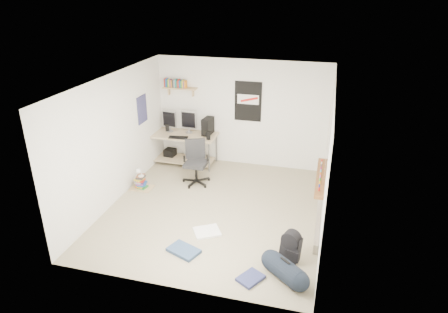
% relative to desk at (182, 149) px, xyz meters
% --- Properties ---
extents(floor, '(4.00, 4.50, 0.01)m').
position_rel_desk_xyz_m(floor, '(1.37, -1.87, -0.37)').
color(floor, gray).
rests_on(floor, ground).
extents(ceiling, '(4.00, 4.50, 0.01)m').
position_rel_desk_xyz_m(ceiling, '(1.37, -1.87, 2.14)').
color(ceiling, white).
rests_on(ceiling, ground).
extents(back_wall, '(4.00, 0.01, 2.50)m').
position_rel_desk_xyz_m(back_wall, '(1.37, 0.38, 0.89)').
color(back_wall, silver).
rests_on(back_wall, ground).
extents(left_wall, '(0.01, 4.50, 2.50)m').
position_rel_desk_xyz_m(left_wall, '(-0.63, -1.87, 0.89)').
color(left_wall, silver).
rests_on(left_wall, ground).
extents(right_wall, '(0.01, 4.50, 2.50)m').
position_rel_desk_xyz_m(right_wall, '(3.38, -1.87, 0.89)').
color(right_wall, silver).
rests_on(right_wall, ground).
extents(desk, '(1.81, 1.13, 0.77)m').
position_rel_desk_xyz_m(desk, '(0.00, 0.00, 0.00)').
color(desk, '#C7B08A').
rests_on(desk, floor).
extents(monitor_left, '(0.37, 0.14, 0.39)m').
position_rel_desk_xyz_m(monitor_left, '(-0.31, 0.09, 0.60)').
color(monitor_left, '#B8B9BE').
rests_on(monitor_left, desk).
extents(monitor_right, '(0.38, 0.11, 0.41)m').
position_rel_desk_xyz_m(monitor_right, '(0.16, 0.13, 0.61)').
color(monitor_right, '#A5A4A9').
rests_on(monitor_right, desk).
extents(pc_tower, '(0.22, 0.39, 0.39)m').
position_rel_desk_xyz_m(pc_tower, '(0.63, 0.12, 0.60)').
color(pc_tower, black).
rests_on(pc_tower, desk).
extents(keyboard, '(0.45, 0.21, 0.02)m').
position_rel_desk_xyz_m(keyboard, '(0.05, -0.31, 0.41)').
color(keyboard, black).
rests_on(keyboard, desk).
extents(speaker_left, '(0.11, 0.11, 0.17)m').
position_rel_desk_xyz_m(speaker_left, '(-0.38, 0.07, 0.49)').
color(speaker_left, black).
rests_on(speaker_left, desk).
extents(speaker_right, '(0.12, 0.12, 0.19)m').
position_rel_desk_xyz_m(speaker_right, '(0.74, -0.21, 0.50)').
color(speaker_right, black).
rests_on(speaker_right, desk).
extents(office_chair, '(0.81, 0.81, 0.96)m').
position_rel_desk_xyz_m(office_chair, '(0.67, -0.92, 0.12)').
color(office_chair, black).
rests_on(office_chair, floor).
extents(wall_shelf, '(0.80, 0.22, 0.24)m').
position_rel_desk_xyz_m(wall_shelf, '(-0.08, 0.27, 1.42)').
color(wall_shelf, tan).
rests_on(wall_shelf, back_wall).
extents(poster_back_wall, '(0.62, 0.03, 0.92)m').
position_rel_desk_xyz_m(poster_back_wall, '(1.52, 0.36, 1.19)').
color(poster_back_wall, black).
rests_on(poster_back_wall, back_wall).
extents(poster_left_wall, '(0.02, 0.42, 0.60)m').
position_rel_desk_xyz_m(poster_left_wall, '(-0.61, -0.67, 1.14)').
color(poster_left_wall, navy).
rests_on(poster_left_wall, left_wall).
extents(window, '(0.10, 1.50, 1.26)m').
position_rel_desk_xyz_m(window, '(3.32, -1.57, 1.08)').
color(window, brown).
rests_on(window, right_wall).
extents(baseboard_heater, '(0.08, 2.50, 0.18)m').
position_rel_desk_xyz_m(baseboard_heater, '(3.33, -1.57, -0.28)').
color(baseboard_heater, '#B7B2A8').
rests_on(baseboard_heater, floor).
extents(backpack, '(0.36, 0.32, 0.40)m').
position_rel_desk_xyz_m(backpack, '(2.94, -3.03, -0.16)').
color(backpack, black).
rests_on(backpack, floor).
extents(duffel_bag, '(0.43, 0.43, 0.60)m').
position_rel_desk_xyz_m(duffel_bag, '(2.91, -3.52, -0.22)').
color(duffel_bag, black).
rests_on(duffel_bag, floor).
extents(tshirt, '(0.57, 0.54, 0.04)m').
position_rel_desk_xyz_m(tshirt, '(1.46, -2.68, -0.34)').
color(tshirt, white).
rests_on(tshirt, floor).
extents(jeans_a, '(0.59, 0.49, 0.06)m').
position_rel_desk_xyz_m(jeans_a, '(1.25, -3.31, -0.33)').
color(jeans_a, navy).
rests_on(jeans_a, floor).
extents(jeans_b, '(0.43, 0.46, 0.05)m').
position_rel_desk_xyz_m(jeans_b, '(2.44, -3.67, -0.34)').
color(jeans_b, navy).
rests_on(jeans_b, floor).
extents(book_stack, '(0.43, 0.37, 0.27)m').
position_rel_desk_xyz_m(book_stack, '(-0.38, -1.46, -0.22)').
color(book_stack, olive).
rests_on(book_stack, floor).
extents(desk_lamp, '(0.19, 0.23, 0.20)m').
position_rel_desk_xyz_m(desk_lamp, '(-0.36, -1.48, 0.02)').
color(desk_lamp, silver).
rests_on(desk_lamp, book_stack).
extents(subwoofer, '(0.27, 0.27, 0.28)m').
position_rel_desk_xyz_m(subwoofer, '(-0.35, 0.10, -0.22)').
color(subwoofer, black).
rests_on(subwoofer, floor).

